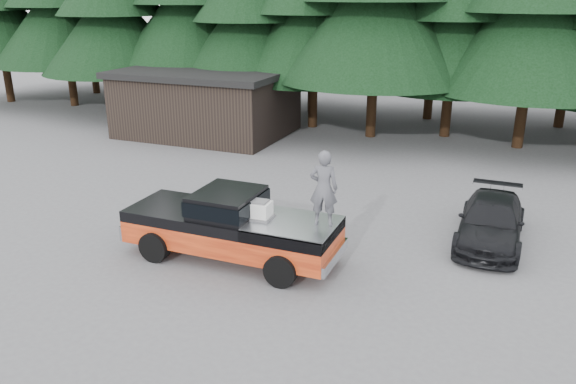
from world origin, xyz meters
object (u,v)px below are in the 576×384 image
at_px(pickup_truck, 232,235).
at_px(utility_building, 207,101).
at_px(man_on_bed, 324,188).
at_px(parked_car, 491,222).
at_px(air_compressor, 259,211).

bearing_deg(pickup_truck, utility_building, 122.27).
relative_size(pickup_truck, man_on_bed, 3.07).
bearing_deg(utility_building, pickup_truck, -57.73).
height_order(pickup_truck, parked_car, pickup_truck).
height_order(pickup_truck, man_on_bed, man_on_bed).
height_order(parked_car, utility_building, utility_building).
relative_size(pickup_truck, utility_building, 0.71).
height_order(man_on_bed, utility_building, utility_building).
xyz_separation_m(man_on_bed, parked_car, (3.93, 3.62, -1.67)).
bearing_deg(parked_car, utility_building, 149.35).
bearing_deg(pickup_truck, man_on_bed, 3.63).
relative_size(pickup_truck, parked_car, 1.37).
distance_m(man_on_bed, utility_building, 16.32).
bearing_deg(parked_car, pickup_truck, -148.89).
relative_size(air_compressor, man_on_bed, 0.32).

